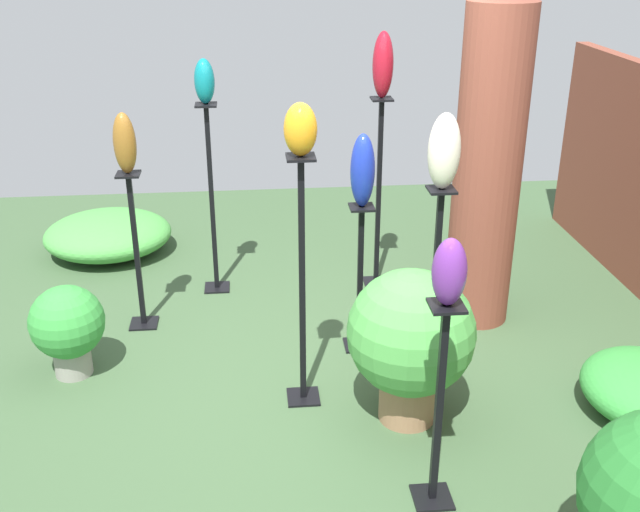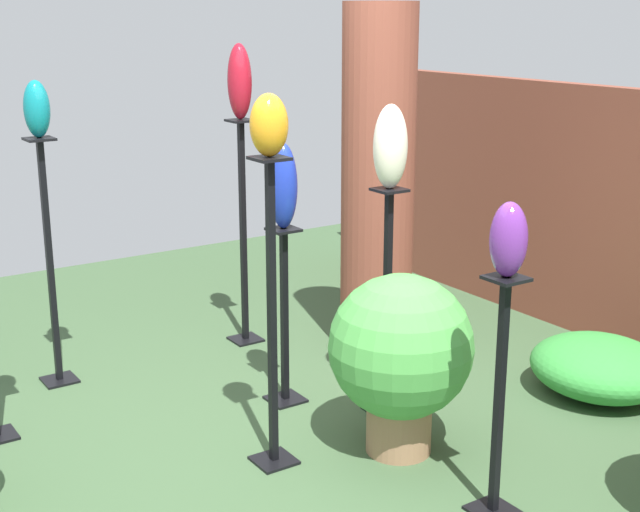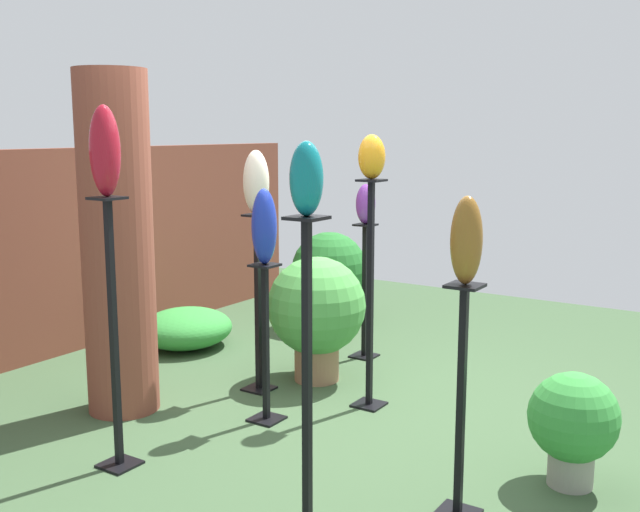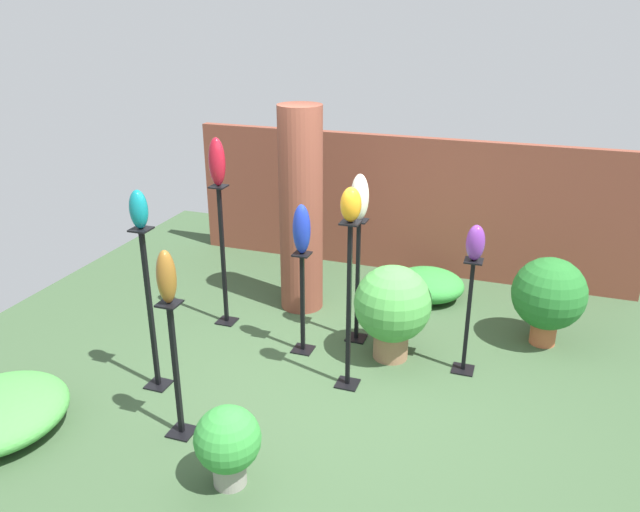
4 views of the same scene
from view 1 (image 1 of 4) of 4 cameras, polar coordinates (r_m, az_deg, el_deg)
name	(u,v)px [view 1 (image 1 of 4)]	position (r m, az deg, el deg)	size (l,w,h in m)	color
ground_plane	(311,389)	(4.85, -0.73, -10.08)	(8.00, 8.00, 0.00)	#385133
brick_pillar	(487,171)	(5.38, 12.63, 6.31)	(0.47, 0.47, 2.27)	brown
pedestal_teal	(212,208)	(5.89, -8.21, 3.68)	(0.20, 0.20, 1.51)	black
pedestal_ruby	(378,202)	(5.94, 4.47, 4.15)	(0.20, 0.20, 1.53)	black
pedestal_ivory	(434,295)	(4.72, 8.70, -2.99)	(0.20, 0.20, 1.30)	black
pedestal_violet	(438,416)	(3.78, 8.99, -11.95)	(0.20, 0.20, 1.13)	black
pedestal_bronze	(137,258)	(5.49, -13.76, -0.19)	(0.20, 0.20, 1.17)	black
pedestal_cobalt	(360,285)	(5.08, 3.06, -2.24)	(0.20, 0.20, 1.04)	black
pedestal_amber	(302,294)	(4.39, -1.36, -2.92)	(0.20, 0.20, 1.56)	black
art_vase_teal	(204,81)	(5.63, -8.80, 13.02)	(0.15, 0.15, 0.33)	#0F727A
art_vase_ruby	(383,65)	(5.68, 4.82, 14.31)	(0.17, 0.16, 0.49)	maroon
art_vase_ivory	(444,151)	(4.39, 9.44, 7.88)	(0.17, 0.19, 0.45)	beige
art_vase_violet	(449,272)	(3.39, 9.82, -1.21)	(0.16, 0.16, 0.33)	#6B2D8C
art_vase_bronze	(125,143)	(5.21, -14.66, 8.31)	(0.14, 0.15, 0.42)	brown
art_vase_cobalt	(363,171)	(4.78, 3.27, 6.51)	(0.17, 0.16, 0.48)	#192D9E
art_vase_amber	(300,129)	(4.05, -1.50, 9.62)	(0.17, 0.18, 0.29)	orange
potted_plant_mid_right	(67,325)	(5.08, -18.69, -5.03)	(0.48, 0.48, 0.62)	gray
potted_plant_mid_left	(411,337)	(4.34, 6.93, -6.16)	(0.74, 0.74, 0.95)	#936B4C
foliage_bed_west	(108,234)	(6.96, -15.84, 1.60)	(1.04, 1.12, 0.36)	#479942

